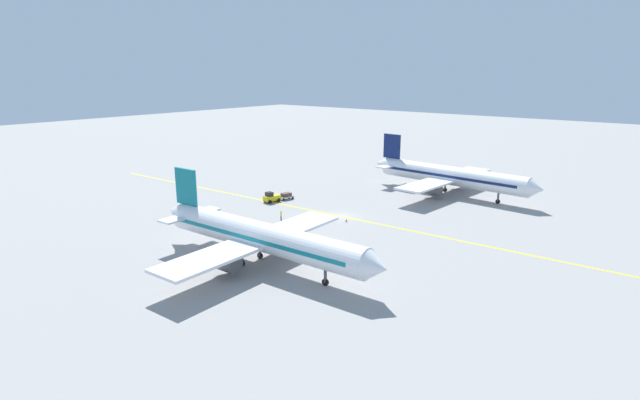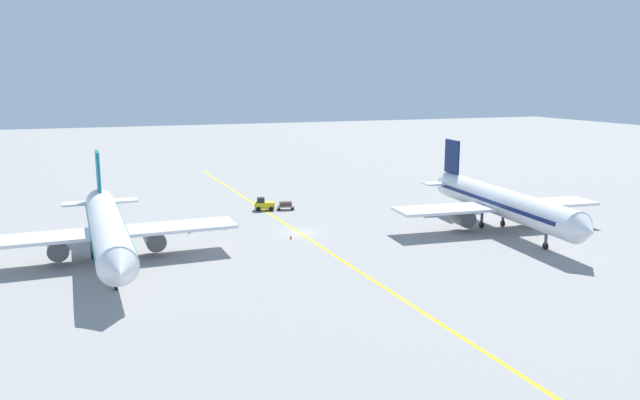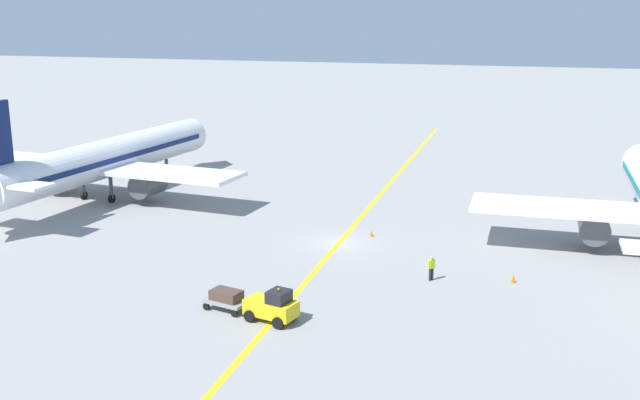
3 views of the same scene
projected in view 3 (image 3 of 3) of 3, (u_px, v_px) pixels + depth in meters
ground_plane at (338, 244)px, 57.38m from camera, size 400.00×400.00×0.00m
apron_yellow_centreline at (338, 244)px, 57.38m from camera, size 4.34×119.95×0.01m
airplane_at_gate at (106, 159)px, 70.75m from camera, size 28.32×35.54×10.60m
baggage_tug_white at (272, 306)px, 42.84m from camera, size 3.26×2.29×2.11m
baggage_cart_trailing at (226, 298)px, 44.49m from camera, size 2.84×1.94×1.24m
ground_crew_worker at (431, 267)px, 49.34m from camera, size 0.42×0.46×1.68m
traffic_cone_near_nose at (371, 233)px, 59.12m from camera, size 0.32×0.32×0.55m
traffic_cone_mid_apron at (513, 279)px, 49.08m from camera, size 0.32×0.32×0.55m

